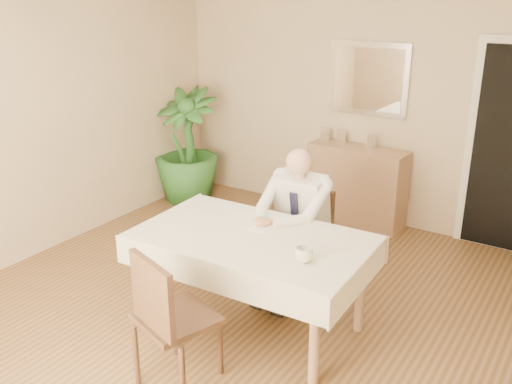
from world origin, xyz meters
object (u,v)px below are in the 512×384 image
Objects in this scene: dining_table at (252,246)px; chair_far at (307,231)px; sideboard at (356,185)px; chair_near at (167,314)px; seated_man at (292,217)px; coffee_mug at (304,255)px; potted_palm at (187,146)px.

chair_far is (0.00, 0.87, -0.21)m from dining_table.
chair_far is 1.45m from sideboard.
chair_near is 0.77× the size of seated_man.
coffee_mug is 3.32m from potted_palm.
seated_man is (0.00, 0.59, 0.02)m from dining_table.
chair_near is 3.21m from sideboard.
chair_near is at bearing -95.25° from dining_table.
potted_palm is at bearing 137.23° from dining_table.
chair_far reaches higher than dining_table.
chair_far is at bearing -24.44° from potted_palm.
seated_man is 0.91m from coffee_mug.
chair_far is at bearing 106.71° from chair_near.
chair_near is 0.96m from coffee_mug.
chair_near is 3.45m from potted_palm.
seated_man is 1.75m from sideboard.
potted_palm is (-2.65, 2.00, -0.13)m from coffee_mug.
chair_near reaches higher than sideboard.
chair_near is 1.50m from seated_man.
coffee_mug is (0.56, 0.74, 0.26)m from chair_near.
potted_palm is at bearing 149.64° from seated_man.
dining_table is at bearing 105.08° from chair_near.
coffee_mug is at bearing -18.96° from dining_table.
sideboard is at bearing 95.45° from seated_man.
chair_near is (-0.05, -0.89, -0.12)m from dining_table.
coffee_mug is (0.51, -1.03, 0.34)m from chair_far.
sideboard is at bearing 105.30° from coffee_mug.
potted_palm reaches higher than chair_near.
coffee_mug is at bearing -37.08° from potted_palm.
coffee_mug is (0.51, -0.16, 0.13)m from dining_table.
chair_near is at bearing -91.98° from seated_man.
sideboard is (-0.16, 1.44, -0.04)m from chair_far.
seated_man reaches higher than dining_table.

